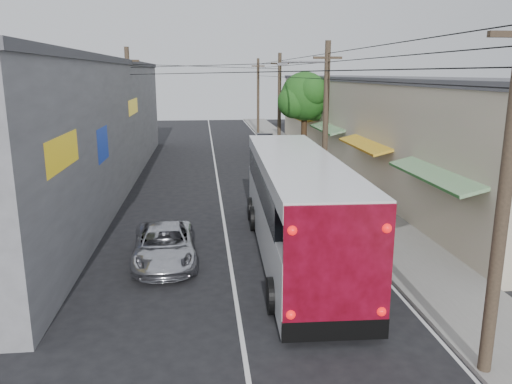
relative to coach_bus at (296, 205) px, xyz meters
The scene contains 13 objects.
ground 6.55m from the coach_bus, 112.66° to the right, with size 120.00×120.00×0.00m, color black.
sidewalk 14.90m from the coach_bus, 73.97° to the left, with size 3.00×80.00×0.12m, color slate.
building_right 18.39m from the coach_bus, 62.13° to the left, with size 7.09×40.00×6.25m.
building_left 16.47m from the coach_bus, 131.79° to the left, with size 7.20×36.00×7.25m.
utility_poles 14.73m from the coach_bus, 87.20° to the left, with size 11.80×45.28×8.00m.
street_tree 20.90m from the coach_bus, 77.58° to the left, with size 4.40×4.00×6.60m.
coach_bus is the anchor object (origin of this frame).
jeepney 4.86m from the coach_bus, behind, with size 2.11×4.58×1.27m, color silver.
parked_suv 8.60m from the coach_bus, 80.66° to the left, with size 2.26×5.55×1.61m, color #9A9CA2.
parked_car_mid 16.98m from the coach_bus, 84.23° to the left, with size 1.66×4.12×1.40m, color black.
parked_car_far 26.36m from the coach_bus, 85.24° to the left, with size 1.36×3.90×1.28m, color black.
pedestrian_near 7.04m from the coach_bus, 61.31° to the left, with size 0.68×0.45×1.87m, color #C86A9E.
pedestrian_far 5.35m from the coach_bus, 48.48° to the left, with size 0.81×0.63×1.67m, color #90A6D1.
Camera 1 is at (-0.86, -11.21, 6.49)m, focal length 35.00 mm.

